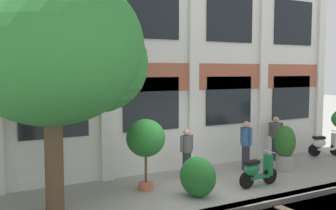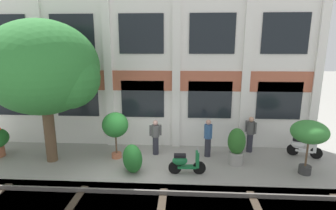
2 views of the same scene
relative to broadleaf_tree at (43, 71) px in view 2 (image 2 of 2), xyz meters
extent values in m
plane|color=gray|center=(3.52, -0.60, -3.72)|extent=(80.00, 80.00, 0.00)
cube|color=silver|center=(3.52, 2.20, 0.31)|extent=(15.34, 0.50, 8.07)
cube|color=#AD5B42|center=(3.52, 1.93, -0.62)|extent=(15.34, 0.06, 0.90)
cube|color=silver|center=(-1.08, 1.89, 0.31)|extent=(0.36, 0.16, 8.07)
cube|color=silver|center=(1.99, 1.89, 0.31)|extent=(0.36, 0.16, 8.07)
cube|color=silver|center=(5.06, 1.89, 0.31)|extent=(0.36, 0.16, 8.07)
cube|color=silver|center=(8.13, 1.89, 0.31)|extent=(0.36, 0.16, 8.07)
cube|color=silver|center=(11.20, 1.89, 0.31)|extent=(0.36, 0.16, 8.07)
cube|color=black|center=(-2.61, 1.92, -1.47)|extent=(1.96, 0.04, 1.70)
cube|color=black|center=(0.46, 1.92, -1.47)|extent=(1.96, 0.04, 1.70)
cube|color=black|center=(3.52, 1.92, -1.47)|extent=(1.96, 0.04, 1.70)
cube|color=black|center=(6.59, 1.92, -1.47)|extent=(1.96, 0.04, 1.70)
cube|color=black|center=(9.66, 1.92, -1.47)|extent=(1.96, 0.04, 1.70)
cube|color=black|center=(-2.61, 1.92, 1.43)|extent=(1.96, 0.04, 1.70)
cube|color=black|center=(0.46, 1.92, 1.43)|extent=(1.96, 0.04, 1.70)
cube|color=black|center=(3.52, 1.92, 1.43)|extent=(1.96, 0.04, 1.70)
cube|color=black|center=(6.59, 1.92, 1.43)|extent=(1.96, 0.04, 1.70)
cube|color=black|center=(9.66, 1.92, 1.43)|extent=(1.96, 0.04, 1.70)
cube|color=#605B56|center=(3.52, -2.29, -3.64)|extent=(23.34, 0.07, 0.15)
cube|color=#382D23|center=(2.11, -3.01, -3.70)|extent=(0.24, 2.10, 0.03)
cube|color=#382D23|center=(4.79, -3.01, -3.70)|extent=(0.24, 2.10, 0.03)
cylinder|color=brown|center=(0.00, 0.00, -2.30)|extent=(0.43, 0.43, 2.84)
ellipsoid|color=#2D7A33|center=(0.00, 0.00, 0.12)|extent=(4.27, 4.27, 3.62)
sphere|color=#2D7A33|center=(-1.07, 0.20, -0.25)|extent=(2.35, 2.35, 2.35)
sphere|color=#2D7A33|center=(1.07, -0.20, -0.25)|extent=(2.35, 2.35, 2.35)
cylinder|color=#B76647|center=(2.59, 0.44, -3.61)|extent=(0.42, 0.42, 0.21)
cylinder|color=brown|center=(2.59, 0.44, -2.99)|extent=(0.07, 0.07, 1.04)
ellipsoid|color=#236B28|center=(2.59, 0.44, -2.26)|extent=(1.08, 1.08, 1.04)
cylinder|color=#333333|center=(9.94, -0.56, -3.56)|extent=(0.44, 0.44, 0.31)
cylinder|color=brown|center=(9.94, -0.56, -2.83)|extent=(0.07, 0.07, 1.16)
ellipsoid|color=#388438|center=(9.94, -0.56, -2.09)|extent=(1.29, 1.29, 0.82)
cylinder|color=gray|center=(7.52, 0.11, -3.46)|extent=(0.57, 0.57, 0.52)
ellipsoid|color=#286023|center=(7.52, 0.11, -2.75)|extent=(0.69, 0.69, 1.07)
cylinder|color=black|center=(6.01, -0.81, -3.48)|extent=(0.48, 0.11, 0.48)
cylinder|color=black|center=(5.11, -0.84, -3.48)|extent=(0.48, 0.11, 0.48)
cube|color=#196B38|center=(5.55, -0.82, -3.44)|extent=(0.69, 0.27, 0.08)
ellipsoid|color=#196B38|center=(5.29, -0.84, -3.20)|extent=(0.57, 0.28, 0.36)
cube|color=black|center=(5.29, -0.84, -3.00)|extent=(0.45, 0.24, 0.10)
cube|color=#196B38|center=(5.93, -0.81, -3.14)|extent=(0.13, 0.28, 0.60)
cylinder|color=#B7B7BF|center=(5.95, -0.81, -2.76)|extent=(0.05, 0.50, 0.03)
cylinder|color=black|center=(11.00, 0.84, -3.48)|extent=(0.48, 0.25, 0.48)
cylinder|color=black|center=(10.16, 1.15, -3.48)|extent=(0.48, 0.25, 0.48)
cube|color=silver|center=(10.57, 1.00, -3.44)|extent=(0.72, 0.46, 0.08)
ellipsoid|color=silver|center=(10.33, 1.09, -3.20)|extent=(0.62, 0.44, 0.36)
cube|color=black|center=(10.33, 1.09, -3.00)|extent=(0.49, 0.36, 0.10)
cube|color=silver|center=(10.93, 0.87, -3.14)|extent=(0.21, 0.30, 0.60)
cylinder|color=#B7B7BF|center=(10.95, 0.86, -2.76)|extent=(0.20, 0.48, 0.03)
cylinder|color=#282833|center=(8.37, 1.42, -3.30)|extent=(0.26, 0.26, 0.84)
cylinder|color=#4C4C4C|center=(8.37, 1.42, -2.60)|extent=(0.34, 0.34, 0.56)
sphere|color=tan|center=(8.37, 1.42, -2.21)|extent=(0.22, 0.22, 0.22)
cylinder|color=#4C4C4C|center=(8.21, 1.56, -2.57)|extent=(0.09, 0.09, 0.51)
cylinder|color=#4C4C4C|center=(8.54, 1.27, -2.57)|extent=(0.09, 0.09, 0.51)
cylinder|color=#282833|center=(6.46, 0.81, -3.31)|extent=(0.26, 0.26, 0.82)
cylinder|color=#33598C|center=(6.46, 0.81, -2.60)|extent=(0.34, 0.34, 0.59)
sphere|color=tan|center=(6.46, 0.81, -2.19)|extent=(0.22, 0.22, 0.22)
cylinder|color=#33598C|center=(6.45, 1.03, -2.57)|extent=(0.09, 0.09, 0.53)
cylinder|color=#33598C|center=(6.47, 0.59, -2.57)|extent=(0.09, 0.09, 0.53)
cylinder|color=#282833|center=(4.21, 0.91, -3.32)|extent=(0.26, 0.26, 0.81)
cylinder|color=#4C4C4C|center=(4.21, 0.91, -2.66)|extent=(0.34, 0.34, 0.51)
sphere|color=tan|center=(4.21, 0.91, -2.29)|extent=(0.22, 0.22, 0.22)
cylinder|color=#4C4C4C|center=(4.00, 0.86, -2.63)|extent=(0.09, 0.09, 0.46)
cylinder|color=#4C4C4C|center=(4.42, 0.96, -2.63)|extent=(0.09, 0.09, 0.46)
ellipsoid|color=#236B28|center=(3.52, -0.77, -3.19)|extent=(1.09, 1.22, 1.06)
camera|label=1|loc=(-2.04, -9.21, -0.43)|focal=42.00mm
camera|label=2|loc=(5.38, -9.78, 0.97)|focal=28.00mm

